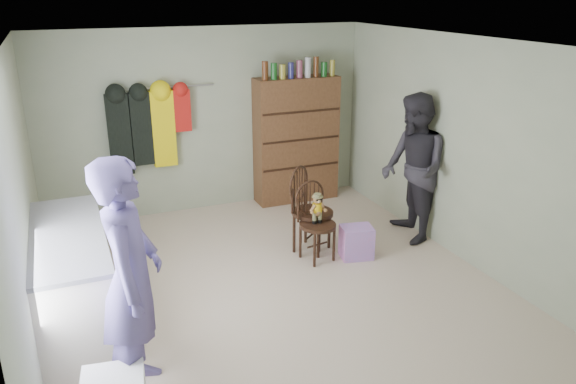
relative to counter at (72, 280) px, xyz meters
name	(u,v)px	position (x,y,z in m)	size (l,w,h in m)	color
ground_plane	(273,285)	(1.95, 0.00, -0.47)	(5.00, 5.00, 0.00)	beige
room_walls	(254,129)	(1.95, 0.53, 1.11)	(5.00, 5.00, 5.00)	#A7B093
counter	(72,280)	(0.00, 0.00, 0.00)	(0.64, 1.86, 0.94)	silver
chair_front	(315,216)	(2.63, 0.42, 0.05)	(0.48, 0.48, 0.92)	#382013
chair_far	(308,206)	(2.65, 0.67, 0.08)	(0.65, 0.65, 1.03)	#382013
striped_bag	(356,242)	(3.08, 0.25, -0.28)	(0.36, 0.28, 0.38)	pink
person_left	(131,280)	(0.41, -1.10, 0.48)	(0.69, 0.46, 1.90)	#5F5296
person_right	(413,169)	(3.95, 0.47, 0.44)	(0.89, 0.69, 1.82)	#2D2B33
dresser	(296,139)	(3.20, 2.30, 0.45)	(1.20, 0.39, 2.08)	brown
coat_rack	(147,128)	(1.12, 2.38, 0.78)	(1.42, 0.12, 1.09)	#99999E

